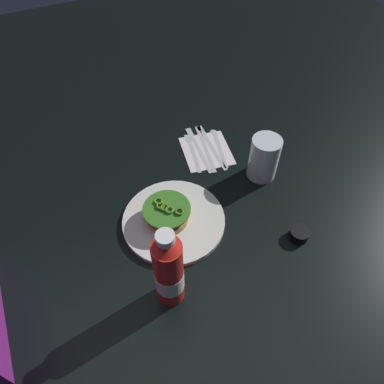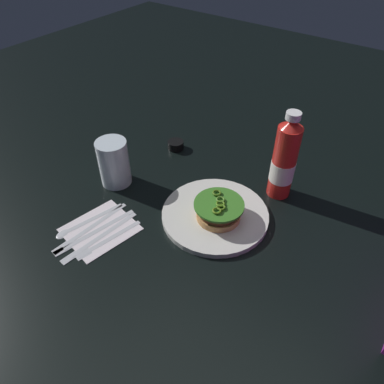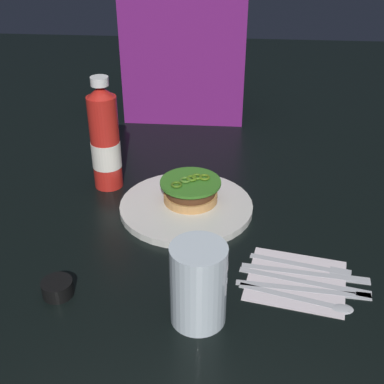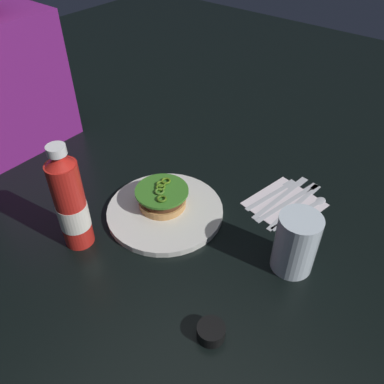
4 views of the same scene
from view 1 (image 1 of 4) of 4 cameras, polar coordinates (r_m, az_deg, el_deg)
ground_plane at (r=0.99m, az=-1.74°, el=-3.36°), size 3.00×3.00×0.00m
dinner_plate at (r=0.96m, az=-2.94°, el=-4.58°), size 0.28×0.28×0.01m
burger_sandwich at (r=0.94m, az=-4.02°, el=-3.46°), size 0.13×0.13×0.05m
ketchup_bottle at (r=0.77m, az=-3.74°, el=-12.64°), size 0.06×0.06×0.25m
water_glass at (r=1.05m, az=11.43°, el=5.35°), size 0.09×0.09×0.13m
condiment_cup at (r=0.97m, az=16.78°, el=-6.44°), size 0.05×0.05×0.03m
napkin at (r=1.15m, az=2.35°, el=6.64°), size 0.19×0.17×0.00m
spoon_utensil at (r=1.18m, az=4.12°, el=8.08°), size 0.18×0.06×0.00m
steak_knife at (r=1.17m, az=2.87°, el=7.80°), size 0.22×0.03×0.00m
table_knife at (r=1.17m, az=2.01°, el=7.65°), size 0.22×0.06×0.00m
butter_knife at (r=1.16m, az=0.83°, el=7.44°), size 0.22×0.04×0.00m
fork_utensil at (r=1.15m, az=0.00°, el=6.98°), size 0.18×0.06×0.00m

